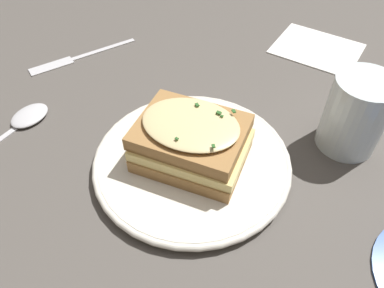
# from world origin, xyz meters

# --- Properties ---
(ground_plane) EXTENTS (2.40, 2.40, 0.00)m
(ground_plane) POSITION_xyz_m (0.00, 0.00, 0.00)
(ground_plane) COLOR #514C47
(dinner_plate) EXTENTS (0.25, 0.25, 0.02)m
(dinner_plate) POSITION_xyz_m (-0.02, 0.02, 0.01)
(dinner_plate) COLOR silver
(dinner_plate) RESTS_ON ground_plane
(sandwich) EXTENTS (0.17, 0.15, 0.06)m
(sandwich) POSITION_xyz_m (-0.01, 0.02, 0.04)
(sandwich) COLOR #A37542
(sandwich) RESTS_ON dinner_plate
(water_glass) EXTENTS (0.08, 0.08, 0.10)m
(water_glass) POSITION_xyz_m (-0.11, -0.17, 0.05)
(water_glass) COLOR silver
(water_glass) RESTS_ON ground_plane
(fork) EXTENTS (0.03, 0.19, 0.00)m
(fork) POSITION_xyz_m (0.30, 0.05, 0.00)
(fork) COLOR silver
(fork) RESTS_ON ground_plane
(spoon) EXTENTS (0.08, 0.17, 0.01)m
(spoon) POSITION_xyz_m (0.20, 0.17, 0.00)
(spoon) COLOR silver
(spoon) RESTS_ON ground_plane
(napkin) EXTENTS (0.18, 0.16, 0.00)m
(napkin) POSITION_xyz_m (0.07, -0.32, 0.00)
(napkin) COLOR white
(napkin) RESTS_ON ground_plane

